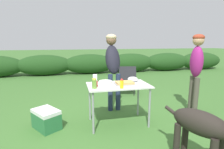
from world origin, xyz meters
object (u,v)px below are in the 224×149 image
plate_stack (106,82)px  standing_person_in_navy_coat (113,61)px  ketchup_bottle (96,83)px  paper_cup_stack (95,79)px  standing_person_with_beanie (196,64)px  folding_table (118,89)px  camp_chair_green_behind_table (127,79)px  dog (205,127)px  food_tray (125,83)px  mustard_bottle (122,83)px  mixing_bowl (133,79)px  cooler_box (46,119)px  relish_jar (94,83)px

plate_stack → standing_person_in_navy_coat: (0.28, 0.61, 0.30)m
ketchup_bottle → paper_cup_stack: bearing=84.8°
ketchup_bottle → standing_person_with_beanie: bearing=4.9°
folding_table → camp_chair_green_behind_table: size_ratio=1.32×
dog → food_tray: bearing=-90.0°
plate_stack → ketchup_bottle: (-0.21, -0.20, 0.04)m
mustard_bottle → standing_person_with_beanie: bearing=12.7°
mixing_bowl → camp_chair_green_behind_table: size_ratio=0.24×
cooler_box → mustard_bottle: bearing=39.3°
camp_chair_green_behind_table → mustard_bottle: bearing=-99.9°
food_tray → mustard_bottle: size_ratio=1.99×
mixing_bowl → ketchup_bottle: (-0.75, -0.23, 0.02)m
food_tray → plate_stack: 0.36m
relish_jar → camp_chair_green_behind_table: size_ratio=0.20×
food_tray → dog: 1.45m
mixing_bowl → paper_cup_stack: 0.72m
paper_cup_stack → relish_jar: relish_jar is taller
folding_table → cooler_box: bearing=175.8°
mixing_bowl → mustard_bottle: size_ratio=1.15×
paper_cup_stack → standing_person_with_beanie: size_ratio=0.10×
folding_table → relish_jar: relish_jar is taller
folding_table → plate_stack: 0.27m
relish_jar → standing_person_with_beanie: standing_person_with_beanie is taller
relish_jar → ketchup_bottle: (0.04, 0.11, -0.02)m
standing_person_with_beanie → cooler_box: size_ratio=2.84×
folding_table → mixing_bowl: bearing=28.4°
paper_cup_stack → cooler_box: 1.10m
folding_table → relish_jar: size_ratio=6.49×
mixing_bowl → cooler_box: mixing_bowl is taller
paper_cup_stack → folding_table: bearing=-28.8°
plate_stack → mixing_bowl: (0.54, 0.03, 0.02)m
camp_chair_green_behind_table → food_tray: bearing=-98.8°
dog → camp_chair_green_behind_table: 2.99m
folding_table → mustard_bottle: size_ratio=6.41×
plate_stack → mixing_bowl: 0.54m
ketchup_bottle → folding_table: bearing=6.9°
dog → relish_jar: bearing=-69.9°
folding_table → standing_person_with_beanie: standing_person_with_beanie is taller
plate_stack → dog: size_ratio=0.24×
paper_cup_stack → standing_person_in_navy_coat: (0.46, 0.55, 0.25)m
dog → standing_person_in_navy_coat: bearing=-97.7°
paper_cup_stack → standing_person_with_beanie: bearing=-2.3°
standing_person_in_navy_coat → camp_chair_green_behind_table: 1.24m
food_tray → ketchup_bottle: 0.52m
dog → camp_chair_green_behind_table: size_ratio=1.21×
relish_jar → standing_person_in_navy_coat: standing_person_in_navy_coat is taller
folding_table → standing_person_with_beanie: size_ratio=0.67×
mustard_bottle → standing_person_with_beanie: standing_person_with_beanie is taller
plate_stack → standing_person_in_navy_coat: bearing=65.6°
folding_table → dog: size_ratio=1.09×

